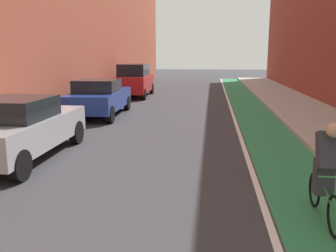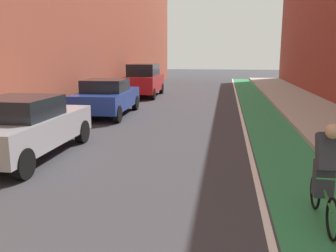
{
  "view_description": "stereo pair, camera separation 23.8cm",
  "coord_description": "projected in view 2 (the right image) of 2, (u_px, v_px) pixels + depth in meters",
  "views": [
    {
      "loc": [
        1.54,
        2.08,
        2.54
      ],
      "look_at": [
        0.77,
        8.41,
        1.27
      ],
      "focal_mm": 38.5,
      "sensor_mm": 36.0,
      "label": 1
    },
    {
      "loc": [
        1.78,
        2.12,
        2.54
      ],
      "look_at": [
        0.77,
        8.41,
        1.27
      ],
      "focal_mm": 38.5,
      "sensor_mm": 36.0,
      "label": 2
    }
  ],
  "objects": [
    {
      "name": "bike_lane_paint",
      "position": [
        259.0,
        109.0,
        16.98
      ],
      "size": [
        1.6,
        42.78,
        0.0
      ],
      "primitive_type": "cube",
      "color": "#2D8451",
      "rests_on": "ground"
    },
    {
      "name": "cyclist_mid",
      "position": [
        326.0,
        170.0,
        5.41
      ],
      "size": [
        0.48,
        1.65,
        1.58
      ],
      "color": "black",
      "rests_on": "ground"
    },
    {
      "name": "ground_plane",
      "position": [
        183.0,
        114.0,
        15.56
      ],
      "size": [
        94.12,
        94.12,
        0.0
      ],
      "primitive_type": "plane",
      "color": "#38383D"
    },
    {
      "name": "sidewalk_right",
      "position": [
        310.0,
        109.0,
        16.61
      ],
      "size": [
        3.0,
        42.78,
        0.14
      ],
      "primitive_type": "cube",
      "color": "#A8A59E",
      "rests_on": "ground"
    },
    {
      "name": "parked_sedan_silver",
      "position": [
        25.0,
        126.0,
        8.93
      ],
      "size": [
        1.89,
        4.3,
        1.53
      ],
      "color": "#9EA0A8",
      "rests_on": "ground"
    },
    {
      "name": "parked_suv_red",
      "position": [
        144.0,
        80.0,
        21.87
      ],
      "size": [
        1.96,
        4.54,
        1.98
      ],
      "color": "red",
      "rests_on": "ground"
    },
    {
      "name": "parked_sedan_blue",
      "position": [
        107.0,
        97.0,
        15.08
      ],
      "size": [
        2.06,
        4.42,
        1.53
      ],
      "color": "navy",
      "rests_on": "ground"
    },
    {
      "name": "lane_divider_stripe",
      "position": [
        240.0,
        109.0,
        17.12
      ],
      "size": [
        0.12,
        42.78,
        0.0
      ],
      "primitive_type": "cube",
      "color": "white",
      "rests_on": "ground"
    }
  ]
}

